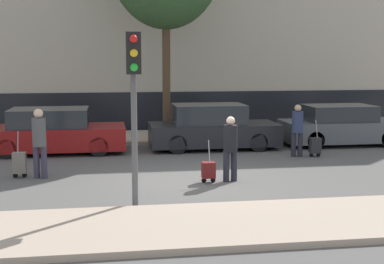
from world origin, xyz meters
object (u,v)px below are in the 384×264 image
at_px(trolley_center, 209,170).
at_px(traffic_light, 134,84).
at_px(pedestrian_left, 39,139).
at_px(pedestrian_center, 230,145).
at_px(parked_car_1, 212,128).
at_px(trolley_left, 19,163).
at_px(trolley_right, 315,145).
at_px(pedestrian_right, 297,127).
at_px(parked_car_0, 54,132).
at_px(parked_car_2, 341,126).

height_order(trolley_center, traffic_light, traffic_light).
bearing_deg(pedestrian_left, pedestrian_center, 2.99).
relative_size(parked_car_1, trolley_left, 3.57).
bearing_deg(trolley_right, pedestrian_center, -139.72).
relative_size(pedestrian_right, trolley_right, 1.41).
relative_size(pedestrian_center, trolley_center, 1.53).
xyz_separation_m(parked_car_0, parked_car_2, (9.68, 0.12, -0.01)).
height_order(trolley_left, traffic_light, traffic_light).
distance_m(parked_car_0, trolley_left, 3.57).
xyz_separation_m(parked_car_2, pedestrian_center, (-5.05, -4.85, 0.25)).
xyz_separation_m(pedestrian_right, traffic_light, (-5.16, -5.02, 1.60)).
relative_size(pedestrian_center, trolley_right, 1.41).
bearing_deg(pedestrian_left, pedestrian_right, 29.96).
relative_size(pedestrian_left, trolley_right, 1.55).
height_order(parked_car_2, traffic_light, traffic_light).
bearing_deg(traffic_light, parked_car_0, 108.08).
bearing_deg(trolley_left, parked_car_1, 32.06).
bearing_deg(trolley_center, parked_car_2, 41.24).
height_order(trolley_center, pedestrian_right, pedestrian_right).
bearing_deg(trolley_left, parked_car_0, 81.64).
distance_m(pedestrian_center, trolley_right, 4.34).
bearing_deg(trolley_left, pedestrian_left, -15.80).
distance_m(parked_car_0, pedestrian_center, 6.63).
bearing_deg(parked_car_1, trolley_right, -34.56).
relative_size(trolley_left, traffic_light, 0.34).
height_order(parked_car_1, trolley_left, parked_car_1).
xyz_separation_m(trolley_left, trolley_right, (8.44, 1.58, -0.03)).
height_order(parked_car_0, parked_car_1, parked_car_1).
distance_m(parked_car_1, pedestrian_left, 6.28).
height_order(parked_car_0, parked_car_2, parked_car_0).
bearing_deg(parked_car_2, pedestrian_right, -139.81).
height_order(parked_car_2, pedestrian_center, pedestrian_center).
bearing_deg(trolley_right, parked_car_2, 49.58).
distance_m(pedestrian_right, trolley_right, 0.78).
height_order(parked_car_1, traffic_light, traffic_light).
bearing_deg(pedestrian_right, parked_car_2, -126.41).
distance_m(parked_car_2, pedestrian_left, 10.40).
bearing_deg(pedestrian_center, trolley_left, 161.41).
bearing_deg(parked_car_1, pedestrian_right, -38.46).
bearing_deg(pedestrian_left, trolley_center, 0.64).
height_order(parked_car_2, trolley_right, parked_car_2).
height_order(parked_car_0, trolley_left, parked_car_0).
bearing_deg(pedestrian_center, pedestrian_left, 161.71).
bearing_deg(trolley_center, pedestrian_center, 5.50).
xyz_separation_m(parked_car_0, traffic_light, (2.23, -6.84, 1.84)).
bearing_deg(parked_car_0, pedestrian_left, -89.82).
distance_m(pedestrian_left, trolley_right, 8.12).
xyz_separation_m(trolley_left, pedestrian_center, (5.16, -1.21, 0.52)).
relative_size(pedestrian_left, traffic_light, 0.50).
height_order(pedestrian_left, trolley_left, pedestrian_left).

